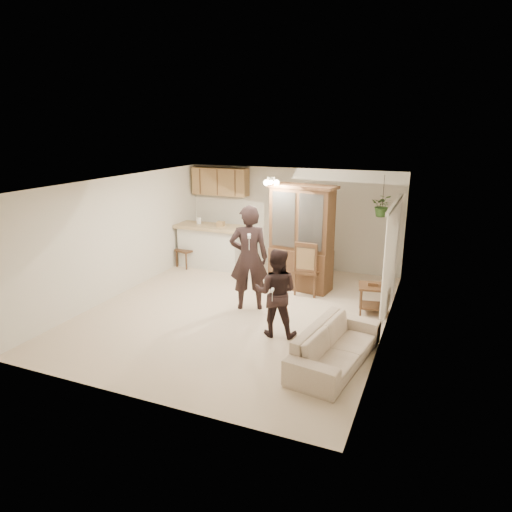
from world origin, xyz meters
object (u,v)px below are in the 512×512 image
at_px(adult, 249,264).
at_px(sofa, 336,342).
at_px(chair_hutch_right, 308,279).
at_px(chair_hutch_left, 311,261).
at_px(chair_bar, 187,256).
at_px(china_hutch, 301,239).
at_px(side_table, 372,299).
at_px(child, 276,298).

bearing_deg(adult, sofa, 119.49).
bearing_deg(chair_hutch_right, chair_hutch_left, -75.88).
xyz_separation_m(sofa, chair_bar, (-4.64, 3.46, -0.08)).
distance_m(sofa, chair_hutch_left, 4.56).
bearing_deg(sofa, chair_hutch_left, 29.20).
distance_m(sofa, chair_bar, 5.79).
height_order(china_hutch, chair_hutch_left, china_hutch).
xyz_separation_m(adult, side_table, (2.29, 0.65, -0.61)).
bearing_deg(china_hutch, chair_hutch_right, -37.90).
distance_m(sofa, chair_hutch_right, 3.03).
relative_size(child, chair_hutch_left, 1.40).
bearing_deg(sofa, china_hutch, 34.85).
xyz_separation_m(china_hutch, chair_hutch_left, (-0.11, 1.24, -0.86)).
distance_m(china_hutch, chair_hutch_left, 1.51).
height_order(adult, child, adult).
relative_size(china_hutch, chair_bar, 2.29).
bearing_deg(side_table, adult, -164.11).
xyz_separation_m(sofa, chair_hutch_right, (-1.24, 2.77, -0.03)).
height_order(adult, china_hutch, china_hutch).
bearing_deg(chair_hutch_left, side_table, -30.87).
distance_m(adult, chair_bar, 3.26).
xyz_separation_m(sofa, adult, (-2.08, 1.54, 0.53)).
relative_size(child, china_hutch, 0.59).
bearing_deg(chair_hutch_left, sofa, -51.25).
bearing_deg(chair_bar, chair_hutch_left, 32.98).
bearing_deg(chair_bar, child, -21.34).
distance_m(adult, child, 1.31).
bearing_deg(adult, side_table, 171.80).
relative_size(sofa, adult, 1.04).
height_order(adult, chair_bar, adult).
xyz_separation_m(china_hutch, chair_hutch_right, (0.25, -0.26, -0.80)).
distance_m(side_table, chair_hutch_right, 1.56).
bearing_deg(side_table, child, -131.30).
distance_m(child, chair_bar, 4.50).
distance_m(sofa, adult, 2.64).
relative_size(adult, child, 1.33).
xyz_separation_m(side_table, chair_hutch_left, (-1.80, 2.08, -0.02)).
distance_m(side_table, chair_bar, 5.01).
bearing_deg(china_hutch, child, -74.29).
distance_m(china_hutch, side_table, 2.07).
bearing_deg(chair_hutch_right, china_hutch, -45.68).
bearing_deg(chair_hutch_left, chair_bar, -146.86).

